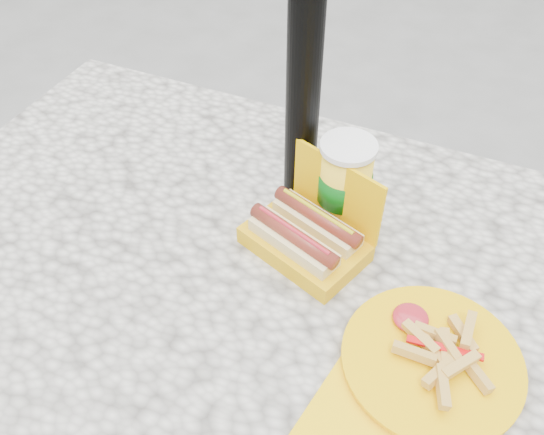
% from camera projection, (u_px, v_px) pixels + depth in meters
% --- Properties ---
extents(picnic_table, '(1.20, 0.80, 0.75)m').
position_uv_depth(picnic_table, '(260.00, 310.00, 0.94)').
color(picnic_table, beige).
rests_on(picnic_table, ground).
extents(hotdog_box, '(0.21, 0.17, 0.15)m').
position_uv_depth(hotdog_box, '(307.00, 235.00, 0.86)').
color(hotdog_box, '#F1B400').
rests_on(hotdog_box, picnic_table).
extents(fries_plate, '(0.25, 0.32, 0.04)m').
position_uv_depth(fries_plate, '(429.00, 364.00, 0.73)').
color(fries_plate, yellow).
rests_on(fries_plate, picnic_table).
extents(soda_cup, '(0.08, 0.08, 0.16)m').
position_uv_depth(soda_cup, '(344.00, 185.00, 0.87)').
color(soda_cup, yellow).
rests_on(soda_cup, picnic_table).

